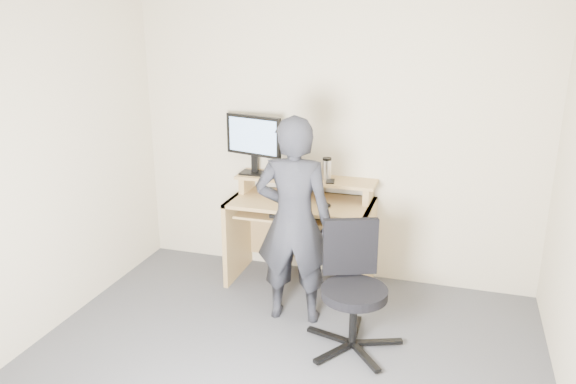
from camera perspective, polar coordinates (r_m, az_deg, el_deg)
The scene contains 12 objects.
back_wall at distance 4.80m, azimuth 4.65°, elevation 5.63°, with size 3.50×0.02×2.50m, color beige.
desk at distance 4.84m, azimuth 1.56°, elevation -2.90°, with size 1.20×0.60×0.91m.
monitor at distance 4.83m, azimuth -3.53°, elevation 5.36°, with size 0.53×0.18×0.52m.
external_drive at distance 4.82m, azimuth 0.63°, elevation 2.81°, with size 0.07×0.13×0.20m, color black.
travel_mug at distance 4.74m, azimuth 3.97°, elevation 2.28°, with size 0.07×0.07×0.17m, color silver.
smartphone at distance 4.68m, azimuth 4.32°, elevation 1.09°, with size 0.07×0.13×0.01m, color black.
charger at distance 4.74m, azimuth -0.54°, elevation 1.51°, with size 0.04×0.04×0.04m, color black.
headphones at distance 4.94m, azimuth -1.10°, elevation 2.05°, with size 0.16×0.16×0.02m, color silver.
keyboard at distance 4.64m, azimuth 1.03°, elevation -2.23°, with size 0.46×0.18×0.03m, color black.
mouse at distance 4.55m, azimuth 3.79°, elevation -1.33°, with size 0.10×0.06×0.04m, color black.
office_chair at distance 3.95m, azimuth 6.59°, elevation -9.10°, with size 0.69×0.67×0.87m.
person at distance 4.14m, azimuth 0.59°, elevation -2.96°, with size 0.57×0.38×1.58m, color black.
Camera 1 is at (1.01, -2.84, 2.24)m, focal length 35.00 mm.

